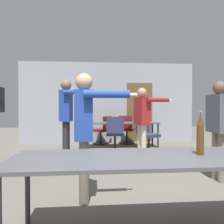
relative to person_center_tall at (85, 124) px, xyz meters
The scene contains 12 objects.
back_wall 4.87m from the person_center_tall, 82.38° to the left, with size 6.01×0.12×2.74m.
conference_table_near 1.07m from the person_center_tall, 56.11° to the right, with size 2.38×0.80×0.75m.
conference_table_far 3.78m from the person_center_tall, 76.31° to the left, with size 2.25×0.70×0.75m.
person_center_tall is the anchor object (origin of this frame).
person_near_casual 2.55m from the person_center_tall, 60.89° to the left, with size 0.84×0.59×1.64m.
person_right_polo 2.29m from the person_center_tall, 102.48° to the left, with size 0.79×0.66×1.82m.
person_far_watching 2.23m from the person_center_tall, 15.83° to the left, with size 0.74×0.66×1.61m.
office_chair_side_rolled 4.51m from the person_center_tall, 74.69° to the left, with size 0.61×0.65×0.93m.
office_chair_near_pushed 3.49m from the person_center_tall, 63.11° to the left, with size 0.62×0.66×0.90m.
office_chair_mid_tucked 3.06m from the person_center_tall, 77.19° to the left, with size 0.52×0.57×0.95m.
office_chair_far_left 4.41m from the person_center_tall, 84.71° to the left, with size 0.69×0.67×0.91m.
beer_bottle 1.36m from the person_center_tall, 37.97° to the right, with size 0.07×0.07×0.40m.
Camera 1 is at (-0.52, -1.44, 1.18)m, focal length 35.00 mm.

